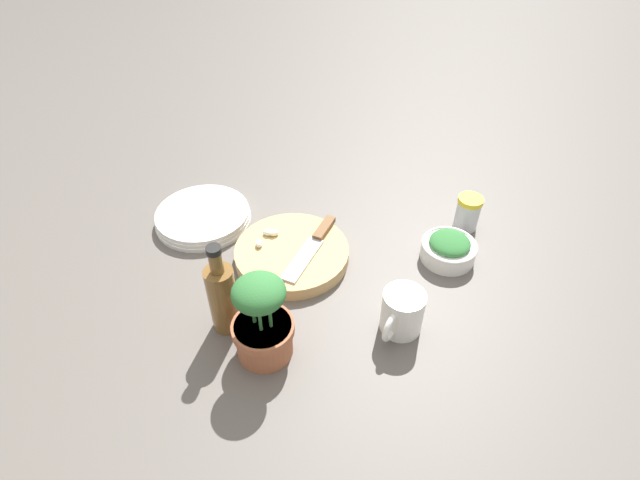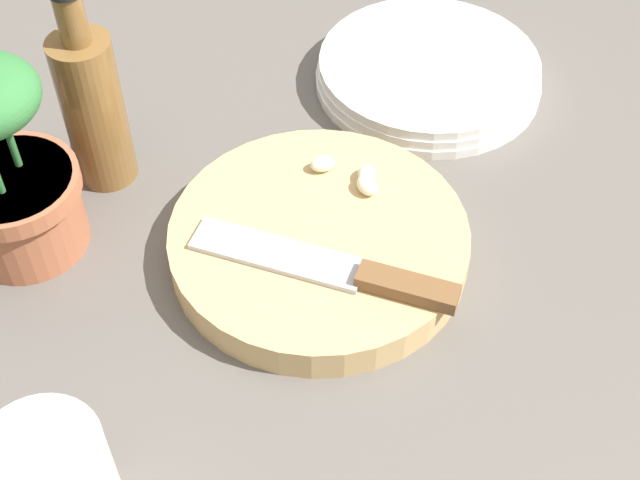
{
  "view_description": "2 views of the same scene",
  "coord_description": "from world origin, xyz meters",
  "px_view_note": "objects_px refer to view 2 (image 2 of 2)",
  "views": [
    {
      "loc": [
        -0.09,
        0.75,
        0.76
      ],
      "look_at": [
        0.01,
        -0.03,
        0.07
      ],
      "focal_mm": 28.0,
      "sensor_mm": 36.0,
      "label": 1
    },
    {
      "loc": [
        -0.42,
        -0.05,
        0.57
      ],
      "look_at": [
        0.04,
        -0.03,
        0.06
      ],
      "focal_mm": 50.0,
      "sensor_mm": 36.0,
      "label": 2
    }
  ],
  "objects_px": {
    "garlic_cloves": "(353,175)",
    "potted_herb": "(6,175)",
    "oil_bottle": "(93,105)",
    "plate_stack": "(428,72)",
    "cutting_board": "(319,242)",
    "chef_knife": "(337,270)"
  },
  "relations": [
    {
      "from": "cutting_board",
      "to": "chef_knife",
      "type": "bearing_deg",
      "value": -160.25
    },
    {
      "from": "cutting_board",
      "to": "plate_stack",
      "type": "xyz_separation_m",
      "value": [
        0.23,
        -0.1,
        -0.0
      ]
    },
    {
      "from": "oil_bottle",
      "to": "garlic_cloves",
      "type": "bearing_deg",
      "value": -97.94
    },
    {
      "from": "garlic_cloves",
      "to": "oil_bottle",
      "type": "xyz_separation_m",
      "value": [
        0.03,
        0.22,
        0.04
      ]
    },
    {
      "from": "cutting_board",
      "to": "oil_bottle",
      "type": "height_order",
      "value": "oil_bottle"
    },
    {
      "from": "chef_knife",
      "to": "garlic_cloves",
      "type": "bearing_deg",
      "value": 11.18
    },
    {
      "from": "chef_knife",
      "to": "oil_bottle",
      "type": "height_order",
      "value": "oil_bottle"
    },
    {
      "from": "garlic_cloves",
      "to": "potted_herb",
      "type": "bearing_deg",
      "value": 101.27
    },
    {
      "from": "plate_stack",
      "to": "chef_knife",
      "type": "bearing_deg",
      "value": 163.31
    },
    {
      "from": "garlic_cloves",
      "to": "plate_stack",
      "type": "xyz_separation_m",
      "value": [
        0.17,
        -0.07,
        -0.02
      ]
    },
    {
      "from": "garlic_cloves",
      "to": "oil_bottle",
      "type": "distance_m",
      "value": 0.23
    },
    {
      "from": "potted_herb",
      "to": "plate_stack",
      "type": "bearing_deg",
      "value": -56.68
    },
    {
      "from": "garlic_cloves",
      "to": "oil_bottle",
      "type": "relative_size",
      "value": 0.32
    },
    {
      "from": "garlic_cloves",
      "to": "plate_stack",
      "type": "bearing_deg",
      "value": -22.81
    },
    {
      "from": "oil_bottle",
      "to": "potted_herb",
      "type": "xyz_separation_m",
      "value": [
        -0.09,
        0.05,
        -0.0
      ]
    },
    {
      "from": "cutting_board",
      "to": "plate_stack",
      "type": "height_order",
      "value": "same"
    },
    {
      "from": "potted_herb",
      "to": "chef_knife",
      "type": "bearing_deg",
      "value": -100.73
    },
    {
      "from": "plate_stack",
      "to": "oil_bottle",
      "type": "distance_m",
      "value": 0.34
    },
    {
      "from": "chef_knife",
      "to": "potted_herb",
      "type": "distance_m",
      "value": 0.27
    },
    {
      "from": "cutting_board",
      "to": "potted_herb",
      "type": "bearing_deg",
      "value": 88.92
    },
    {
      "from": "oil_bottle",
      "to": "potted_herb",
      "type": "relative_size",
      "value": 1.1
    },
    {
      "from": "chef_knife",
      "to": "plate_stack",
      "type": "relative_size",
      "value": 0.97
    }
  ]
}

